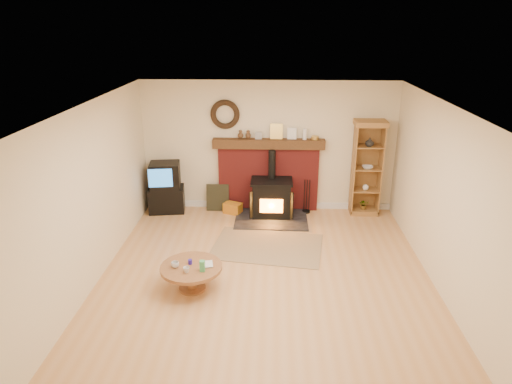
{
  "coord_description": "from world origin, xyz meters",
  "views": [
    {
      "loc": [
        0.11,
        -6.04,
        3.67
      ],
      "look_at": [
        -0.18,
        1.0,
        1.0
      ],
      "focal_mm": 32.0,
      "sensor_mm": 36.0,
      "label": 1
    }
  ],
  "objects_px": {
    "tv_unit": "(166,188)",
    "curio_cabinet": "(367,168)",
    "wood_stove": "(271,199)",
    "coffee_table": "(191,270)"
  },
  "relations": [
    {
      "from": "curio_cabinet",
      "to": "wood_stove",
      "type": "bearing_deg",
      "value": -171.44
    },
    {
      "from": "tv_unit",
      "to": "curio_cabinet",
      "type": "bearing_deg",
      "value": 1.23
    },
    {
      "from": "wood_stove",
      "to": "curio_cabinet",
      "type": "distance_m",
      "value": 1.96
    },
    {
      "from": "wood_stove",
      "to": "coffee_table",
      "type": "xyz_separation_m",
      "value": [
        -1.12,
        -2.67,
        -0.06
      ]
    },
    {
      "from": "curio_cabinet",
      "to": "coffee_table",
      "type": "distance_m",
      "value": 4.24
    },
    {
      "from": "wood_stove",
      "to": "tv_unit",
      "type": "height_order",
      "value": "wood_stove"
    },
    {
      "from": "tv_unit",
      "to": "coffee_table",
      "type": "bearing_deg",
      "value": -70.65
    },
    {
      "from": "wood_stove",
      "to": "tv_unit",
      "type": "xyz_separation_m",
      "value": [
        -2.13,
        0.19,
        0.12
      ]
    },
    {
      "from": "wood_stove",
      "to": "tv_unit",
      "type": "bearing_deg",
      "value": 174.8
    },
    {
      "from": "wood_stove",
      "to": "curio_cabinet",
      "type": "relative_size",
      "value": 0.74
    }
  ]
}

